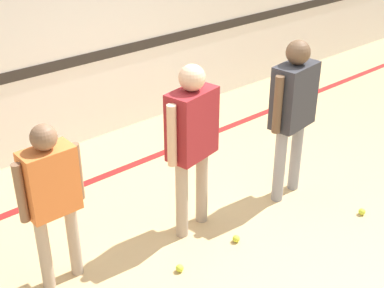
{
  "coord_description": "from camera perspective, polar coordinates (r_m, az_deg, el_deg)",
  "views": [
    {
      "loc": [
        -2.89,
        -2.84,
        3.01
      ],
      "look_at": [
        -0.24,
        0.23,
        0.87
      ],
      "focal_mm": 50.0,
      "sensor_mm": 36.0,
      "label": 1
    }
  ],
  "objects": [
    {
      "name": "wall_back",
      "position": [
        6.19,
        -12.12,
        13.94
      ],
      "size": [
        16.0,
        0.07,
        3.2
      ],
      "color": "silver",
      "rests_on": "ground_plane"
    },
    {
      "name": "person_instructor",
      "position": [
        4.54,
        0.0,
        1.22
      ],
      "size": [
        0.59,
        0.32,
        1.59
      ],
      "rotation": [
        0.0,
        0.0,
        0.19
      ],
      "color": "tan",
      "rests_on": "ground_plane"
    },
    {
      "name": "person_student_right",
      "position": [
        5.14,
        10.75,
        4.23
      ],
      "size": [
        0.61,
        0.3,
        1.62
      ],
      "rotation": [
        0.0,
        0.0,
        3.27
      ],
      "color": "gray",
      "rests_on": "ground_plane"
    },
    {
      "name": "racket_spare_on_floor",
      "position": [
        6.27,
        -0.47,
        -0.82
      ],
      "size": [
        0.52,
        0.34,
        0.03
      ],
      "rotation": [
        0.0,
        0.0,
        0.22
      ],
      "color": "#C6D838",
      "rests_on": "ground_plane"
    },
    {
      "name": "ground_plane",
      "position": [
        5.05,
        3.85,
        -8.94
      ],
      "size": [
        16.0,
        16.0,
        0.0
      ],
      "primitive_type": "plane",
      "color": "tan"
    },
    {
      "name": "tennis_ball_by_spare_racket",
      "position": [
        6.41,
        -2.55,
        0.03
      ],
      "size": [
        0.07,
        0.07,
        0.07
      ],
      "primitive_type": "sphere",
      "color": "#CCE038",
      "rests_on": "ground_plane"
    },
    {
      "name": "floor_stripe",
      "position": [
        6.05,
        -6.41,
        -2.24
      ],
      "size": [
        14.4,
        0.1,
        0.01
      ],
      "color": "red",
      "rests_on": "ground_plane"
    },
    {
      "name": "tennis_ball_stray_left",
      "position": [
        4.55,
        -1.33,
        -13.1
      ],
      "size": [
        0.07,
        0.07,
        0.07
      ],
      "primitive_type": "sphere",
      "color": "#CCE038",
      "rests_on": "ground_plane"
    },
    {
      "name": "tennis_ball_stray_right",
      "position": [
        5.45,
        17.67,
        -6.89
      ],
      "size": [
        0.07,
        0.07,
        0.07
      ],
      "primitive_type": "sphere",
      "color": "#CCE038",
      "rests_on": "ground_plane"
    },
    {
      "name": "person_student_left",
      "position": [
        4.11,
        -14.79,
        -4.73
      ],
      "size": [
        0.53,
        0.22,
        1.4
      ],
      "rotation": [
        0.0,
        0.0,
        0.0
      ],
      "color": "tan",
      "rests_on": "ground_plane"
    },
    {
      "name": "tennis_ball_near_instructor",
      "position": [
        4.87,
        4.74,
        -10.03
      ],
      "size": [
        0.07,
        0.07,
        0.07
      ],
      "primitive_type": "sphere",
      "color": "#CCE038",
      "rests_on": "ground_plane"
    }
  ]
}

